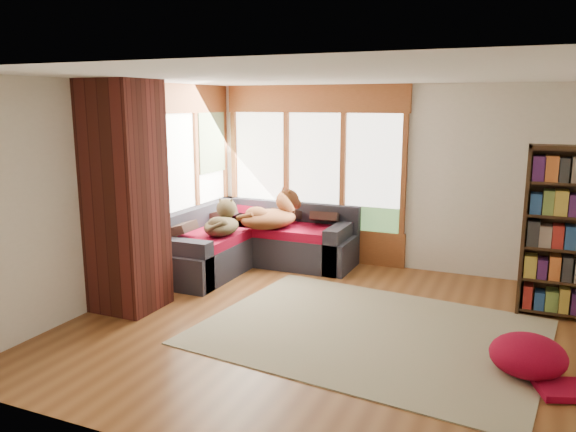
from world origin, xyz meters
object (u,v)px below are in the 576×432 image
Objects in this scene: area_rug at (370,332)px; dog_brindle at (223,223)px; brick_chimney at (125,197)px; sectional_sofa at (246,245)px; dog_tan at (273,215)px; bookshelf at (562,233)px; pouf at (528,354)px.

area_rug is 2.75m from dog_brindle.
brick_chimney is 2.32m from sectional_sofa.
dog_tan is (0.86, 2.11, -0.52)m from brick_chimney.
dog_brindle is at bearing 76.44° from brick_chimney.
bookshelf is at bearing -57.10° from dog_tan.
sectional_sofa is at bearing 138.90° from dog_tan.
brick_chimney reaches higher than pouf.
pouf is (3.83, -2.02, -0.11)m from sectional_sofa.
area_rug is 2.38m from bookshelf.
area_rug is at bearing 167.03° from pouf.
sectional_sofa is 4.16m from bookshelf.
brick_chimney reaches higher than sectional_sofa.
dog_brindle is at bearing 159.11° from pouf.
brick_chimney reaches higher than dog_tan.
brick_chimney is 1.67m from dog_brindle.
pouf is 4.05m from dog_tan.
area_rug is 1.56m from pouf.
bookshelf is 1.80m from pouf.
pouf reaches higher than area_rug.
bookshelf reaches higher than dog_brindle.
dog_brindle is (-4.17, -0.12, -0.22)m from bookshelf.
dog_brindle is at bearing 154.49° from area_rug.
pouf is 0.82× the size of dog_brindle.
dog_tan is at bearing -52.84° from dog_brindle.
bookshelf is 1.94× the size of dog_tan.
pouf is at bearing -99.34° from bookshelf.
bookshelf is at bearing -101.52° from dog_brindle.
area_rug is 1.78× the size of bookshelf.
bookshelf is 4.18m from dog_brindle.
bookshelf is at bearing 35.41° from area_rug.
bookshelf reaches higher than dog_tan.
area_rug is at bearing -128.66° from dog_brindle.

